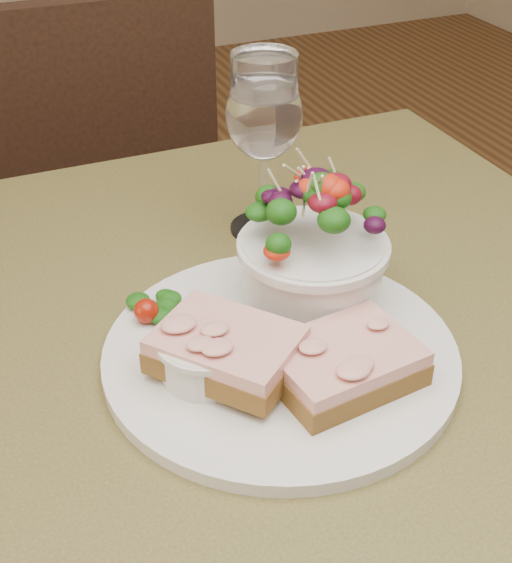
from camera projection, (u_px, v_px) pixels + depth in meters
name	position (u px, v px, depth m)	size (l,w,h in m)	color
cafe_table	(260.00, 424.00, 0.73)	(0.80, 0.80, 0.75)	#413C1B
chair_far	(86.00, 306.00, 1.49)	(0.43, 0.43, 0.90)	black
dinner_plate	(280.00, 354.00, 0.65)	(0.29, 0.29, 0.01)	silver
sandwich_front	(344.00, 363.00, 0.61)	(0.12, 0.10, 0.03)	#502E15
sandwich_back	(227.00, 349.00, 0.61)	(0.13, 0.14, 0.03)	#502E15
ramekin	(207.00, 353.00, 0.61)	(0.07, 0.07, 0.04)	silver
salad_bowl	(314.00, 243.00, 0.67)	(0.12, 0.12, 0.13)	silver
garnish	(155.00, 307.00, 0.68)	(0.05, 0.04, 0.02)	#103B0A
wine_glass	(264.00, 120.00, 0.76)	(0.08, 0.08, 0.18)	white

